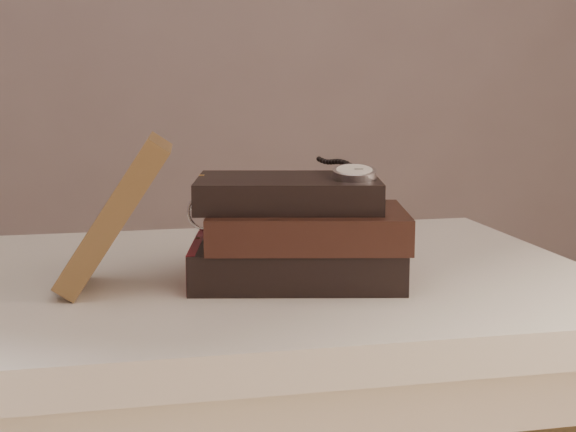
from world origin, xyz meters
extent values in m
cube|color=beige|center=(0.00, 0.35, 0.73)|extent=(1.00, 0.60, 0.04)
cube|color=white|center=(0.00, 0.35, 0.67)|extent=(0.88, 0.49, 0.08)
cube|color=black|center=(0.14, 0.29, 0.77)|extent=(0.26, 0.21, 0.04)
cube|color=beige|center=(0.14, 0.29, 0.77)|extent=(0.25, 0.19, 0.03)
cube|color=gold|center=(0.03, 0.34, 0.77)|extent=(0.01, 0.01, 0.04)
cube|color=maroon|center=(0.02, 0.32, 0.77)|extent=(0.04, 0.15, 0.04)
cube|color=black|center=(0.14, 0.28, 0.81)|extent=(0.25, 0.19, 0.04)
cube|color=beige|center=(0.15, 0.28, 0.81)|extent=(0.24, 0.18, 0.03)
cube|color=gold|center=(0.04, 0.33, 0.81)|extent=(0.01, 0.01, 0.04)
cube|color=black|center=(0.13, 0.31, 0.85)|extent=(0.23, 0.18, 0.03)
cube|color=beige|center=(0.13, 0.31, 0.85)|extent=(0.22, 0.17, 0.03)
cube|color=gold|center=(0.03, 0.35, 0.85)|extent=(0.01, 0.01, 0.03)
cube|color=#47311B|center=(-0.07, 0.30, 0.83)|extent=(0.14, 0.13, 0.17)
cylinder|color=silver|center=(0.19, 0.27, 0.87)|extent=(0.06, 0.06, 0.02)
cylinder|color=white|center=(0.19, 0.27, 0.88)|extent=(0.05, 0.05, 0.01)
torus|color=silver|center=(0.19, 0.27, 0.88)|extent=(0.05, 0.05, 0.01)
cylinder|color=silver|center=(0.20, 0.30, 0.87)|extent=(0.01, 0.01, 0.01)
cube|color=black|center=(0.20, 0.27, 0.88)|extent=(0.00, 0.01, 0.00)
cube|color=black|center=(0.20, 0.27, 0.88)|extent=(0.01, 0.00, 0.00)
sphere|color=black|center=(0.20, 0.30, 0.88)|extent=(0.01, 0.01, 0.01)
sphere|color=black|center=(0.20, 0.31, 0.88)|extent=(0.01, 0.01, 0.01)
sphere|color=black|center=(0.20, 0.32, 0.88)|extent=(0.01, 0.01, 0.01)
sphere|color=black|center=(0.20, 0.33, 0.88)|extent=(0.01, 0.01, 0.01)
sphere|color=black|center=(0.19, 0.34, 0.88)|extent=(0.01, 0.01, 0.01)
sphere|color=black|center=(0.19, 0.35, 0.88)|extent=(0.01, 0.01, 0.01)
sphere|color=black|center=(0.19, 0.35, 0.88)|extent=(0.01, 0.01, 0.01)
sphere|color=black|center=(0.19, 0.36, 0.88)|extent=(0.01, 0.01, 0.01)
sphere|color=black|center=(0.19, 0.37, 0.88)|extent=(0.01, 0.01, 0.01)
sphere|color=black|center=(0.19, 0.38, 0.88)|extent=(0.01, 0.01, 0.01)
sphere|color=black|center=(0.19, 0.39, 0.88)|extent=(0.01, 0.01, 0.01)
torus|color=silver|center=(0.04, 0.39, 0.82)|extent=(0.05, 0.02, 0.05)
torus|color=silver|center=(0.09, 0.38, 0.82)|extent=(0.05, 0.02, 0.05)
cylinder|color=silver|center=(0.07, 0.38, 0.82)|extent=(0.01, 0.01, 0.00)
cylinder|color=silver|center=(0.03, 0.45, 0.81)|extent=(0.03, 0.10, 0.03)
cylinder|color=silver|center=(0.13, 0.43, 0.81)|extent=(0.03, 0.10, 0.03)
camera|label=1|loc=(-0.08, -0.65, 0.99)|focal=53.95mm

